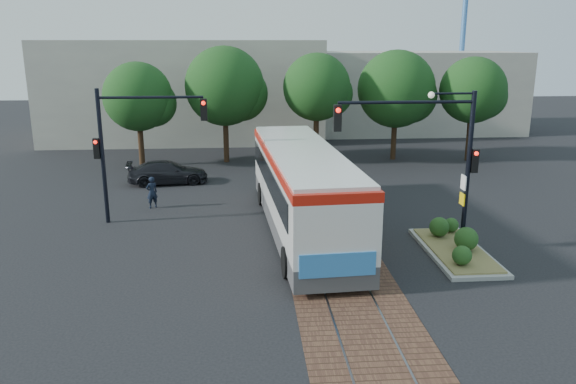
# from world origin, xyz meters

# --- Properties ---
(ground) EXTENTS (120.00, 120.00, 0.00)m
(ground) POSITION_xyz_m (0.00, 0.00, 0.00)
(ground) COLOR black
(ground) RESTS_ON ground
(trackbed) EXTENTS (3.60, 40.00, 0.02)m
(trackbed) POSITION_xyz_m (0.00, 4.00, 0.01)
(trackbed) COLOR brown
(trackbed) RESTS_ON ground
(tree_row) EXTENTS (26.40, 5.60, 7.67)m
(tree_row) POSITION_xyz_m (1.21, 16.42, 4.85)
(tree_row) COLOR #382314
(tree_row) RESTS_ON ground
(warehouses) EXTENTS (40.00, 13.00, 8.00)m
(warehouses) POSITION_xyz_m (-0.53, 28.75, 3.81)
(warehouses) COLOR #ADA899
(warehouses) RESTS_ON ground
(crane) EXTENTS (8.00, 0.50, 18.00)m
(crane) POSITION_xyz_m (18.00, 34.00, 10.88)
(crane) COLOR #3F72B2
(crane) RESTS_ON ground
(city_bus) EXTENTS (3.72, 13.62, 3.60)m
(city_bus) POSITION_xyz_m (-0.86, 2.18, 2.01)
(city_bus) COLOR #404042
(city_bus) RESTS_ON ground
(traffic_island) EXTENTS (2.20, 5.20, 1.13)m
(traffic_island) POSITION_xyz_m (4.82, -0.90, 0.33)
(traffic_island) COLOR gray
(traffic_island) RESTS_ON ground
(signal_pole_main) EXTENTS (5.49, 0.46, 6.00)m
(signal_pole_main) POSITION_xyz_m (3.86, -0.81, 4.16)
(signal_pole_main) COLOR black
(signal_pole_main) RESTS_ON ground
(signal_pole_left) EXTENTS (4.99, 0.34, 6.00)m
(signal_pole_left) POSITION_xyz_m (-8.37, 4.00, 3.86)
(signal_pole_left) COLOR black
(signal_pole_left) RESTS_ON ground
(officer) EXTENTS (0.69, 0.62, 1.57)m
(officer) POSITION_xyz_m (-7.83, 6.17, 0.79)
(officer) COLOR black
(officer) RESTS_ON ground
(parked_car) EXTENTS (4.73, 2.42, 1.31)m
(parked_car) POSITION_xyz_m (-7.70, 11.06, 0.66)
(parked_car) COLOR black
(parked_car) RESTS_ON ground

